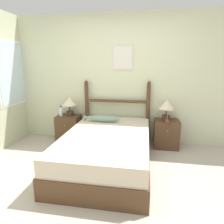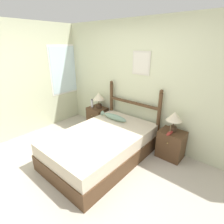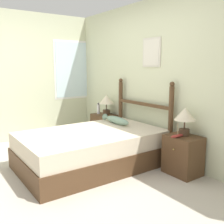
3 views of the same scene
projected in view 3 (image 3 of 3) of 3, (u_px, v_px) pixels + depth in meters
The scene contains 12 objects.
ground_plane at pixel (55, 175), 3.61m from camera, with size 16.00×16.00×0.00m, color #B7AD9E.
wall_back at pixel (150, 79), 4.37m from camera, with size 6.40×0.08×2.55m.
wall_left at pixel (11, 77), 5.13m from camera, with size 0.08×6.40×2.55m.
bed at pixel (92, 149), 3.94m from camera, with size 1.33×2.10×0.53m.
headboard at pixel (143, 115), 4.44m from camera, with size 1.33×0.08×1.27m.
nightstand_left at pixel (104, 128), 5.23m from camera, with size 0.47×0.39×0.55m.
nightstand_right at pixel (183, 155), 3.63m from camera, with size 0.47×0.39×0.55m.
table_lamp_left at pixel (106, 101), 5.13m from camera, with size 0.29×0.29×0.39m.
table_lamp_right at pixel (185, 116), 3.56m from camera, with size 0.29×0.29×0.39m.
bottle at pixel (98, 109), 5.25m from camera, with size 0.06×0.06×0.22m.
model_boat at pixel (177, 136), 3.52m from camera, with size 0.07×0.25×0.19m.
fish_pillow at pixel (116, 120), 4.40m from camera, with size 0.67×0.13×0.13m.
Camera 3 is at (3.24, -1.31, 1.49)m, focal length 42.00 mm.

